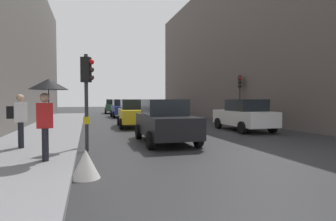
{
  "coord_description": "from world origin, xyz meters",
  "views": [
    {
      "loc": [
        -5.44,
        -7.48,
        1.76
      ],
      "look_at": [
        -0.48,
        9.61,
        1.04
      ],
      "focal_mm": 29.6,
      "sensor_mm": 36.0,
      "label": 1
    }
  ],
  "objects": [
    {
      "name": "sidewalk_kerb",
      "position": [
        -7.38,
        6.0,
        0.08
      ],
      "size": [
        3.19,
        40.0,
        0.16
      ],
      "primitive_type": "cube",
      "color": "gray",
      "rests_on": "ground"
    },
    {
      "name": "car_red_sedan",
      "position": [
        2.36,
        22.95,
        0.88
      ],
      "size": [
        2.23,
        4.31,
        1.76
      ],
      "color": "red",
      "rests_on": "ground"
    },
    {
      "name": "car_blue_van",
      "position": [
        -2.21,
        20.1,
        0.88
      ],
      "size": [
        2.02,
        4.2,
        1.76
      ],
      "color": "navy",
      "rests_on": "ground"
    },
    {
      "name": "car_dark_suv",
      "position": [
        -2.4,
        3.41,
        0.88
      ],
      "size": [
        2.08,
        4.23,
        1.76
      ],
      "color": "black",
      "rests_on": "ground"
    },
    {
      "name": "warning_sign_triangle",
      "position": [
        -5.5,
        -1.1,
        0.33
      ],
      "size": [
        0.64,
        0.64,
        0.65
      ],
      "primitive_type": "cone",
      "color": "silver",
      "rests_on": "ground"
    },
    {
      "name": "traffic_light_mid_street",
      "position": [
        5.47,
        10.9,
        2.48
      ],
      "size": [
        0.35,
        0.45,
        3.59
      ],
      "color": "#2D2D2D",
      "rests_on": "ground"
    },
    {
      "name": "building_facade_right",
      "position": [
        11.78,
        14.84,
        6.47
      ],
      "size": [
        12.0,
        35.5,
        12.94
      ],
      "primitive_type": "cube",
      "color": "#5B514C",
      "rests_on": "ground"
    },
    {
      "name": "pedestrian_with_umbrella",
      "position": [
        -6.45,
        0.36,
        1.84
      ],
      "size": [
        1.0,
        1.0,
        2.14
      ],
      "color": "black",
      "rests_on": "sidewalk_kerb"
    },
    {
      "name": "ground_plane",
      "position": [
        0.0,
        0.0,
        0.0
      ],
      "size": [
        120.0,
        120.0,
        0.0
      ],
      "primitive_type": "plane",
      "color": "#28282B"
    },
    {
      "name": "car_white_compact",
      "position": [
        3.0,
        6.22,
        0.88
      ],
      "size": [
        2.02,
        4.2,
        1.76
      ],
      "color": "silver",
      "rests_on": "ground"
    },
    {
      "name": "car_yellow_taxi",
      "position": [
        -2.58,
        10.17,
        0.88
      ],
      "size": [
        2.19,
        4.29,
        1.76
      ],
      "color": "yellow",
      "rests_on": "ground"
    },
    {
      "name": "pedestrian_with_black_backpack",
      "position": [
        -7.62,
        2.62,
        1.16
      ],
      "size": [
        0.65,
        0.43,
        1.77
      ],
      "color": "black",
      "rests_on": "sidewalk_kerb"
    },
    {
      "name": "traffic_light_near_right",
      "position": [
        -5.46,
        2.26,
        2.26
      ],
      "size": [
        0.45,
        0.34,
        3.28
      ],
      "color": "#2D2D2D",
      "rests_on": "ground"
    },
    {
      "name": "car_green_estate",
      "position": [
        -2.38,
        28.26,
        0.88
      ],
      "size": [
        2.21,
        4.3,
        1.76
      ],
      "color": "#2D6038",
      "rests_on": "ground"
    }
  ]
}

